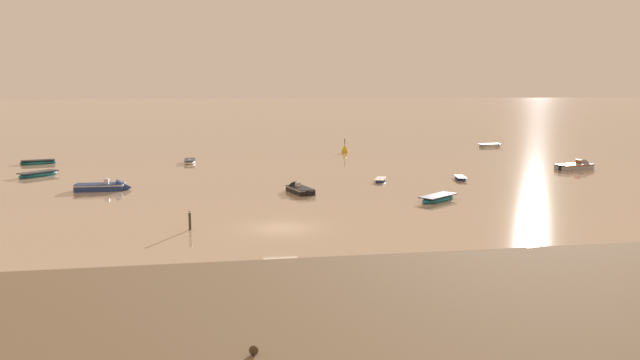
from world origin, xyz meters
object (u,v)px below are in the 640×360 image
at_px(motorboat_moored_0, 298,190).
at_px(rowboat_moored_9, 380,180).
at_px(rowboat_moored_0, 489,145).
at_px(rowboat_moored_4, 438,199).
at_px(mooring_post_near, 190,221).
at_px(channel_buoy, 345,150).
at_px(motorboat_moored_1, 108,188).
at_px(rowboat_moored_3, 38,162).
at_px(rowboat_moored_7, 460,178).
at_px(motorboat_moored_2, 579,167).
at_px(rowboat_moored_5, 38,174).
at_px(rowboat_moored_10, 190,162).

bearing_deg(motorboat_moored_0, rowboat_moored_9, -77.14).
height_order(rowboat_moored_0, rowboat_moored_4, rowboat_moored_4).
bearing_deg(mooring_post_near, channel_buoy, 65.82).
relative_size(motorboat_moored_0, motorboat_moored_1, 0.86).
bearing_deg(channel_buoy, rowboat_moored_4, -89.75).
bearing_deg(rowboat_moored_3, rowboat_moored_7, -39.55).
height_order(motorboat_moored_0, rowboat_moored_4, motorboat_moored_0).
height_order(motorboat_moored_2, rowboat_moored_7, motorboat_moored_2).
relative_size(motorboat_moored_0, rowboat_moored_4, 1.02).
xyz_separation_m(motorboat_moored_0, motorboat_moored_1, (-17.91, 3.98, 0.04)).
bearing_deg(mooring_post_near, motorboat_moored_1, 115.01).
bearing_deg(rowboat_moored_4, rowboat_moored_0, -157.03).
relative_size(motorboat_moored_1, rowboat_moored_7, 1.70).
relative_size(motorboat_moored_0, motorboat_moored_2, 0.80).
bearing_deg(rowboat_moored_0, motorboat_moored_0, 39.84).
distance_m(motorboat_moored_2, rowboat_moored_7, 18.12).
relative_size(rowboat_moored_4, rowboat_moored_5, 1.00).
bearing_deg(rowboat_moored_7, mooring_post_near, -45.45).
distance_m(motorboat_moored_1, channel_buoy, 40.87).
height_order(rowboat_moored_3, rowboat_moored_10, rowboat_moored_3).
relative_size(rowboat_moored_5, rowboat_moored_10, 1.07).
xyz_separation_m(rowboat_moored_5, rowboat_moored_7, (45.40, -10.21, -0.07)).
xyz_separation_m(rowboat_moored_7, mooring_post_near, (-27.74, -18.76, 0.51)).
bearing_deg(rowboat_moored_7, rowboat_moored_3, -103.65).
distance_m(rowboat_moored_10, channel_buoy, 23.90).
height_order(rowboat_moored_3, rowboat_moored_5, rowboat_moored_5).
bearing_deg(motorboat_moored_2, motorboat_moored_0, -179.82).
distance_m(motorboat_moored_0, rowboat_moored_7, 18.84).
bearing_deg(rowboat_moored_10, rowboat_moored_7, 55.75).
height_order(motorboat_moored_1, rowboat_moored_7, motorboat_moored_1).
xyz_separation_m(motorboat_moored_2, mooring_post_near, (-45.02, -24.18, 0.38)).
height_order(rowboat_moored_4, mooring_post_near, mooring_post_near).
bearing_deg(rowboat_moored_0, rowboat_moored_10, 10.18).
xyz_separation_m(rowboat_moored_3, rowboat_moored_7, (48.43, -21.69, -0.06)).
bearing_deg(motorboat_moored_0, motorboat_moored_2, -88.90).
bearing_deg(rowboat_moored_7, rowboat_moored_10, -113.00).
bearing_deg(motorboat_moored_1, channel_buoy, 44.41).
height_order(rowboat_moored_5, motorboat_moored_2, motorboat_moored_2).
relative_size(rowboat_moored_4, rowboat_moored_10, 1.07).
relative_size(rowboat_moored_3, rowboat_moored_9, 1.49).
relative_size(motorboat_moored_2, rowboat_moored_10, 1.37).
distance_m(rowboat_moored_0, motorboat_moored_1, 64.30).
distance_m(motorboat_moored_1, rowboat_moored_5, 14.31).
height_order(rowboat_moored_3, rowboat_moored_4, rowboat_moored_4).
height_order(motorboat_moored_0, rowboat_moored_9, motorboat_moored_0).
bearing_deg(motorboat_moored_1, motorboat_moored_0, -12.31).
bearing_deg(channel_buoy, rowboat_moored_3, -171.67).
distance_m(rowboat_moored_7, rowboat_moored_10, 35.00).
height_order(motorboat_moored_0, channel_buoy, channel_buoy).
relative_size(motorboat_moored_0, rowboat_moored_7, 1.46).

